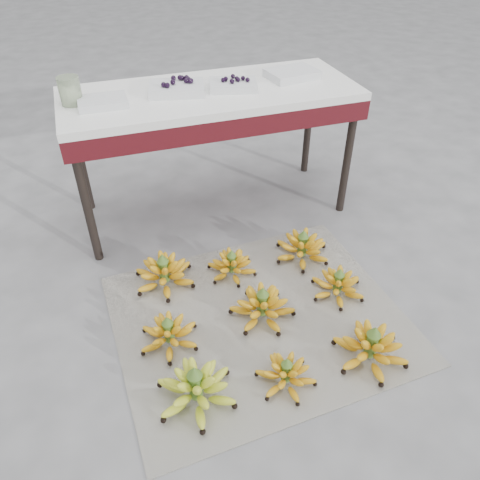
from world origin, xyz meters
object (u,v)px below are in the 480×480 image
object	(u,v)px
bunch_back_center	(232,265)
glass_jar	(70,91)
bunch_mid_left	(169,334)
tray_far_right	(292,74)
bunch_back_right	(302,248)
bunch_front_left	(196,388)
bunch_mid_center	(262,306)
newspaper_mat	(259,318)
bunch_front_center	(286,374)
vendor_table	(211,105)
tray_far_left	(103,102)
bunch_back_left	(164,273)
tray_right	(233,85)
tray_left	(177,88)
bunch_front_right	(371,347)
bunch_mid_right	(338,285)

from	to	relation	value
bunch_back_center	glass_jar	distance (m)	1.12
bunch_mid_left	tray_far_right	distance (m)	1.50
bunch_back_right	bunch_front_left	bearing A→B (deg)	-118.99
bunch_mid_left	glass_jar	size ratio (longest dim) A/B	2.41
bunch_mid_left	bunch_mid_center	world-z (taller)	bunch_mid_center
bunch_front_left	bunch_back_right	size ratio (longest dim) A/B	1.05
newspaper_mat	glass_jar	world-z (taller)	glass_jar
bunch_back_right	tray_far_right	bearing A→B (deg)	94.78
newspaper_mat	bunch_mid_left	size ratio (longest dim) A/B	4.04
bunch_front_center	glass_jar	size ratio (longest dim) A/B	2.39
vendor_table	tray_far_right	xyz separation A→B (m)	(0.46, 0.03, 0.10)
tray_far_right	glass_jar	distance (m)	1.13
bunch_mid_center	tray_far_left	distance (m)	1.21
bunch_back_left	tray_right	size ratio (longest dim) A/B	1.19
bunch_front_left	tray_right	distance (m)	1.48
vendor_table	tray_left	bearing A→B (deg)	175.38
vendor_table	tray_left	world-z (taller)	tray_left
bunch_mid_center	bunch_back_center	size ratio (longest dim) A/B	1.18
bunch_front_right	bunch_back_left	world-z (taller)	bunch_front_right
bunch_mid_center	bunch_back_center	distance (m)	0.32
bunch_front_left	bunch_back_center	bearing A→B (deg)	45.82
bunch_front_right	tray_left	bearing A→B (deg)	102.48
newspaper_mat	tray_far_right	size ratio (longest dim) A/B	4.39
bunch_front_center	glass_jar	distance (m)	1.60
bunch_mid_left	bunch_mid_center	bearing A→B (deg)	-11.56
bunch_mid_center	bunch_back_left	size ratio (longest dim) A/B	1.10
bunch_mid_center	vendor_table	bearing A→B (deg)	71.57
bunch_mid_right	bunch_back_left	size ratio (longest dim) A/B	0.89
bunch_mid_center	bunch_back_left	world-z (taller)	bunch_back_left
bunch_front_left	bunch_mid_right	xyz separation A→B (m)	(0.77, 0.34, -0.01)
bunch_front_left	bunch_back_right	xyz separation A→B (m)	(0.73, 0.64, -0.01)
newspaper_mat	bunch_mid_left	xyz separation A→B (m)	(-0.41, -0.01, 0.06)
bunch_front_center	bunch_back_center	distance (m)	0.68
bunch_mid_center	tray_left	distance (m)	1.16
newspaper_mat	tray_right	bearing A→B (deg)	78.82
tray_left	bunch_back_center	bearing A→B (deg)	-82.33
bunch_front_right	vendor_table	xyz separation A→B (m)	(-0.29, 1.27, 0.57)
bunch_back_center	bunch_back_left	bearing A→B (deg)	157.33
newspaper_mat	tray_far_right	xyz separation A→B (m)	(0.53, 0.95, 0.74)
vendor_table	tray_left	distance (m)	0.20
bunch_front_right	vendor_table	bearing A→B (deg)	95.73
bunch_mid_center	bunch_mid_right	size ratio (longest dim) A/B	1.23
newspaper_mat	glass_jar	size ratio (longest dim) A/B	9.74
bunch_mid_left	tray_right	size ratio (longest dim) A/B	1.14
bunch_mid_center	bunch_back_right	size ratio (longest dim) A/B	0.97
tray_far_left	glass_jar	distance (m)	0.16
bunch_front_right	tray_right	world-z (taller)	tray_right
bunch_front_left	bunch_mid_center	bearing A→B (deg)	23.80
tray_right	vendor_table	bearing A→B (deg)	168.33
tray_left	glass_jar	xyz separation A→B (m)	(-0.50, 0.01, 0.04)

